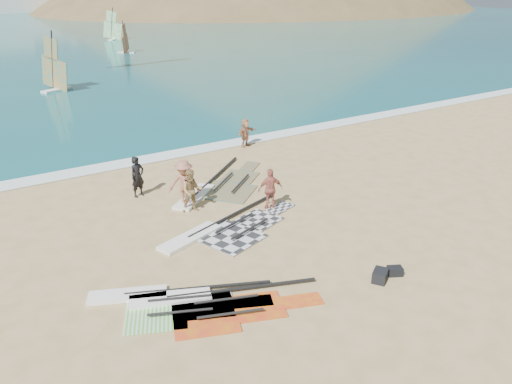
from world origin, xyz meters
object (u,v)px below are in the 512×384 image
beachgoer_left (192,191)px  beachgoer_right (245,133)px  rig_orange (218,187)px  rig_red (210,303)px  gear_bag_near (380,276)px  beachgoer_mid (184,184)px  rig_grey (224,230)px  beachgoer_back (271,189)px  rig_green (164,301)px  gear_bag_far (395,271)px  person_wetsuit (138,177)px

beachgoer_left → beachgoer_right: size_ratio=1.11×
rig_orange → beachgoer_left: 2.51m
rig_red → gear_bag_near: 5.01m
rig_orange → beachgoer_mid: size_ratio=3.05×
beachgoer_right → gear_bag_near: bearing=-126.5°
rig_orange → rig_grey: bearing=-155.2°
beachgoer_back → rig_green: bearing=48.6°
gear_bag_far → beachgoer_left: size_ratio=0.26×
rig_grey → beachgoer_back: bearing=-3.3°
rig_grey → beachgoer_mid: beachgoer_mid is taller
gear_bag_far → beachgoer_mid: (-3.13, 7.88, 0.82)m
gear_bag_near → beachgoer_left: (-2.47, 7.32, 0.67)m
rig_grey → person_wetsuit: 4.86m
rig_grey → beachgoer_mid: bearing=76.4°
person_wetsuit → beachgoer_right: (7.12, 3.28, -0.09)m
rig_green → beachgoer_left: size_ratio=2.87×
rig_green → rig_grey: bearing=62.9°
gear_bag_near → person_wetsuit: 10.50m
rig_green → beachgoer_mid: 6.41m
rig_orange → person_wetsuit: 3.34m
person_wetsuit → beachgoer_left: 2.77m
beachgoer_left → beachgoer_right: (5.92, 5.77, -0.08)m
rig_grey → beachgoer_back: size_ratio=3.64×
person_wetsuit → rig_green: bearing=-122.4°
rig_orange → beachgoer_mid: (-1.93, -0.93, 0.89)m
rig_orange → rig_red: size_ratio=1.14×
rig_orange → gear_bag_near: size_ratio=10.84×
gear_bag_near → person_wetsuit: person_wetsuit is taller
gear_bag_far → person_wetsuit: size_ratio=0.26×
beachgoer_left → beachgoer_back: (2.60, -1.43, -0.02)m
gear_bag_near → rig_grey: bearing=113.7°
rig_grey → gear_bag_far: gear_bag_far is taller
rig_grey → gear_bag_near: size_ratio=11.18×
beachgoer_left → beachgoer_back: beachgoer_left is taller
gear_bag_near → beachgoer_back: 5.92m
person_wetsuit → beachgoer_left: size_ratio=1.01×
gear_bag_near → beachgoer_left: beachgoer_left is taller
person_wetsuit → beachgoer_left: bearing=-81.0°
gear_bag_far → beachgoer_left: 7.99m
rig_orange → gear_bag_far: size_ratio=13.34×
beachgoer_right → rig_red: bearing=-147.2°
rig_grey → gear_bag_far: 5.99m
rig_orange → person_wetsuit: size_ratio=3.42×
beachgoer_right → beachgoer_mid: bearing=-160.5°
rig_green → rig_red: (1.02, -0.75, 0.00)m
beachgoer_left → gear_bag_near: bearing=-56.5°
beachgoer_mid → beachgoer_right: 7.94m
gear_bag_near → beachgoer_mid: beachgoer_mid is taller
gear_bag_far → rig_orange: bearing=97.8°
gear_bag_far → person_wetsuit: (-4.28, 9.83, 0.71)m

